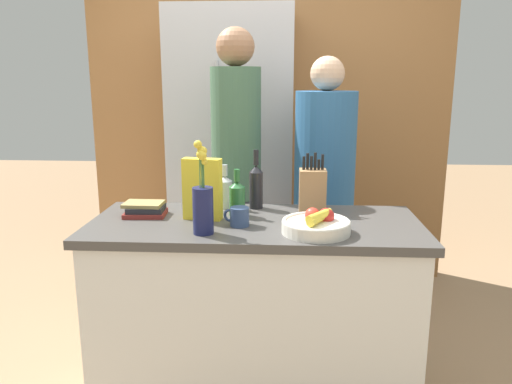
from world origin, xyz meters
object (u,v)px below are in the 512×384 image
(person_at_sink, at_px, (236,167))
(fruit_bowl, at_px, (317,224))
(flower_vase, at_px, (203,202))
(coffee_mug, at_px, (239,217))
(bottle_wine, at_px, (237,197))
(knife_block, at_px, (312,190))
(book_stack, at_px, (145,209))
(person_in_blue, at_px, (324,184))
(bottle_oil, at_px, (256,185))
(bottle_vinegar, at_px, (225,191))
(cereal_box, at_px, (202,189))
(refrigerator, at_px, (233,156))

(person_at_sink, bearing_deg, fruit_bowl, -54.51)
(flower_vase, distance_m, person_at_sink, 0.81)
(coffee_mug, bearing_deg, bottle_wine, 98.15)
(flower_vase, relative_size, bottle_wine, 1.77)
(knife_block, bearing_deg, book_stack, -170.90)
(coffee_mug, distance_m, book_stack, 0.48)
(knife_block, relative_size, bottle_wine, 1.31)
(person_in_blue, bearing_deg, bottle_wine, -130.10)
(person_in_blue, bearing_deg, bottle_oil, -131.94)
(bottle_vinegar, xyz_separation_m, bottle_wine, (0.07, -0.14, 0.00))
(flower_vase, height_order, cereal_box, flower_vase)
(knife_block, bearing_deg, bottle_oil, 170.83)
(book_stack, xyz_separation_m, bottle_vinegar, (0.36, 0.17, 0.06))
(fruit_bowl, xyz_separation_m, cereal_box, (-0.52, 0.18, 0.11))
(refrigerator, bearing_deg, book_stack, -103.20)
(knife_block, height_order, flower_vase, flower_vase)
(knife_block, xyz_separation_m, person_at_sink, (-0.41, 0.42, 0.04))
(refrigerator, relative_size, fruit_bowl, 6.90)
(flower_vase, bearing_deg, person_in_blue, 57.78)
(cereal_box, distance_m, bottle_oil, 0.32)
(fruit_bowl, height_order, coffee_mug, fruit_bowl)
(cereal_box, bearing_deg, knife_block, 18.15)
(bottle_oil, bearing_deg, knife_block, -9.17)
(coffee_mug, xyz_separation_m, book_stack, (-0.46, 0.14, -0.01))
(book_stack, distance_m, bottle_wine, 0.44)
(coffee_mug, height_order, person_at_sink, person_at_sink)
(flower_vase, distance_m, cereal_box, 0.22)
(knife_block, relative_size, coffee_mug, 2.48)
(fruit_bowl, xyz_separation_m, bottle_wine, (-0.36, 0.25, 0.05))
(bottle_wine, xyz_separation_m, person_at_sink, (-0.05, 0.52, 0.06))
(flower_vase, distance_m, person_in_blue, 1.08)
(refrigerator, height_order, person_at_sink, refrigerator)
(refrigerator, bearing_deg, bottle_vinegar, -86.15)
(fruit_bowl, bearing_deg, person_in_blue, 83.75)
(fruit_bowl, relative_size, person_at_sink, 0.16)
(refrigerator, xyz_separation_m, bottle_wine, (0.15, -1.21, -0.01))
(fruit_bowl, height_order, book_stack, fruit_bowl)
(flower_vase, bearing_deg, knife_block, 39.30)
(refrigerator, bearing_deg, person_at_sink, -82.41)
(knife_block, bearing_deg, bottle_vinegar, 173.96)
(flower_vase, distance_m, book_stack, 0.43)
(bottle_wine, bearing_deg, coffee_mug, -81.85)
(bottle_vinegar, bearing_deg, person_in_blue, 41.62)
(knife_block, relative_size, person_in_blue, 0.17)
(flower_vase, xyz_separation_m, bottle_oil, (0.20, 0.43, -0.02))
(knife_block, height_order, coffee_mug, knife_block)
(flower_vase, relative_size, person_at_sink, 0.22)
(fruit_bowl, distance_m, flower_vase, 0.49)
(cereal_box, height_order, person_in_blue, person_in_blue)
(knife_block, xyz_separation_m, person_in_blue, (0.10, 0.52, -0.08))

